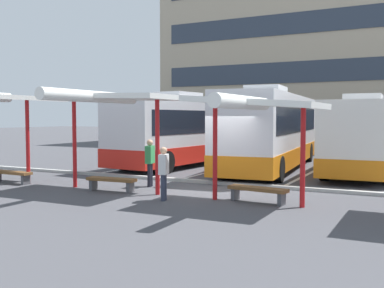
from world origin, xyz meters
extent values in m
plane|color=#47474C|center=(0.00, 0.00, 0.00)|extent=(160.00, 160.00, 0.00)
cube|color=tan|center=(0.00, 30.88, 9.96)|extent=(32.04, 14.93, 19.92)
cube|color=#2D3847|center=(0.00, 23.39, 2.19)|extent=(29.48, 0.08, 1.75)
cube|color=#2D3847|center=(0.00, 23.39, 6.17)|extent=(29.48, 0.08, 1.75)
cube|color=#2D3847|center=(0.00, 23.39, 10.16)|extent=(29.48, 0.08, 1.75)
cube|color=silver|center=(-4.32, 7.33, 1.80)|extent=(3.54, 11.89, 3.05)
cube|color=red|center=(-4.32, 7.33, 0.68)|extent=(3.58, 11.93, 0.82)
cube|color=black|center=(-4.32, 7.33, 2.23)|extent=(3.49, 10.96, 1.09)
cube|color=black|center=(-3.82, 13.13, 2.17)|extent=(2.24, 0.27, 1.83)
cube|color=silver|center=(-4.44, 5.87, 3.51)|extent=(1.71, 2.32, 0.36)
cylinder|color=black|center=(-5.12, 11.67, 0.50)|extent=(0.38, 1.02, 1.00)
cylinder|color=black|center=(-2.78, 11.47, 0.50)|extent=(0.38, 1.02, 1.00)
cylinder|color=black|center=(-5.85, 3.19, 0.50)|extent=(0.38, 1.02, 1.00)
cylinder|color=black|center=(-3.51, 2.99, 0.50)|extent=(0.38, 1.02, 1.00)
cube|color=silver|center=(0.11, 6.82, 1.87)|extent=(3.53, 12.01, 3.19)
cube|color=orange|center=(0.11, 6.82, 0.67)|extent=(3.58, 12.05, 0.80)
cube|color=black|center=(0.11, 6.82, 2.35)|extent=(3.48, 11.07, 1.13)
cube|color=black|center=(-0.42, 12.68, 2.25)|extent=(2.18, 0.28, 1.91)
cube|color=silver|center=(0.24, 5.34, 3.64)|extent=(1.68, 2.32, 0.36)
cylinder|color=black|center=(-1.42, 11.01, 0.50)|extent=(0.39, 1.02, 1.00)
cylinder|color=black|center=(0.86, 11.22, 0.50)|extent=(0.39, 1.02, 1.00)
cylinder|color=black|center=(-0.64, 2.41, 0.50)|extent=(0.39, 1.02, 1.00)
cylinder|color=black|center=(1.63, 2.62, 0.50)|extent=(0.39, 1.02, 1.00)
cube|color=silver|center=(4.07, 8.41, 1.68)|extent=(2.80, 12.08, 2.81)
cube|color=orange|center=(4.07, 8.41, 0.63)|extent=(2.84, 12.12, 0.71)
cube|color=black|center=(4.07, 8.41, 1.98)|extent=(2.80, 11.12, 1.11)
cube|color=black|center=(3.91, 14.39, 2.02)|extent=(2.18, 0.14, 1.68)
cube|color=silver|center=(4.11, 6.91, 3.26)|extent=(1.55, 2.24, 0.36)
cylinder|color=black|center=(2.81, 12.79, 0.50)|extent=(0.33, 1.01, 1.00)
cylinder|color=black|center=(3.05, 3.98, 0.50)|extent=(0.33, 1.01, 1.00)
cube|color=white|center=(-6.19, 7.99, 0.00)|extent=(0.16, 14.00, 0.01)
cube|color=white|center=(-2.06, 7.99, 0.00)|extent=(0.16, 14.00, 0.01)
cube|color=white|center=(2.06, 7.99, 0.00)|extent=(0.16, 14.00, 0.01)
cylinder|color=red|center=(-6.51, -1.93, 1.59)|extent=(0.14, 0.14, 3.17)
cube|color=brown|center=(-7.24, -2.10, 0.40)|extent=(1.87, 0.47, 0.10)
cube|color=#4C4C51|center=(-6.46, -2.12, 0.17)|extent=(0.13, 0.34, 0.35)
cylinder|color=red|center=(-4.43, -1.77, 1.52)|extent=(0.14, 0.14, 3.05)
cylinder|color=red|center=(-1.04, -1.77, 1.52)|extent=(0.14, 0.14, 3.05)
cube|color=white|center=(-2.74, -1.77, 3.13)|extent=(4.39, 2.43, 0.25)
cylinder|color=white|center=(-2.74, -2.84, 3.10)|extent=(0.36, 4.39, 0.36)
cube|color=brown|center=(-2.74, -1.93, 0.40)|extent=(1.76, 0.55, 0.10)
cube|color=#4C4C51|center=(-3.45, -1.98, 0.17)|extent=(0.15, 0.34, 0.35)
cube|color=#4C4C51|center=(-2.02, -1.87, 0.17)|extent=(0.15, 0.34, 0.35)
cylinder|color=red|center=(0.94, -1.74, 1.40)|extent=(0.14, 0.14, 2.79)
cylinder|color=red|center=(3.54, -1.74, 1.40)|extent=(0.14, 0.14, 2.79)
cube|color=white|center=(2.24, -1.74, 2.87)|extent=(3.61, 2.68, 0.39)
cylinder|color=white|center=(2.24, -2.93, 2.84)|extent=(0.36, 3.61, 0.36)
cube|color=brown|center=(2.24, -1.63, 0.40)|extent=(1.81, 0.66, 0.10)
cube|color=#4C4C51|center=(1.51, -1.53, 0.17)|extent=(0.16, 0.35, 0.35)
cube|color=#4C4C51|center=(2.97, -1.73, 0.17)|extent=(0.16, 0.35, 0.35)
cube|color=#ADADA8|center=(0.00, 1.12, 0.06)|extent=(44.00, 0.24, 0.12)
cylinder|color=black|center=(-2.12, -0.56, 0.41)|extent=(0.14, 0.14, 0.83)
cylinder|color=black|center=(-2.16, -0.39, 0.41)|extent=(0.14, 0.14, 0.83)
cube|color=#338C4C|center=(-2.14, -0.47, 1.14)|extent=(0.33, 0.52, 0.62)
sphere|color=tan|center=(-2.14, -0.47, 1.56)|extent=(0.22, 0.22, 0.22)
cylinder|color=#33384C|center=(-0.32, -2.64, 0.39)|extent=(0.14, 0.14, 0.79)
cylinder|color=#33384C|center=(-0.37, -2.49, 0.39)|extent=(0.14, 0.14, 0.79)
cube|color=silver|center=(-0.35, -2.57, 1.08)|extent=(0.34, 0.50, 0.59)
sphere|color=tan|center=(-0.35, -2.57, 1.48)|extent=(0.21, 0.21, 0.21)
camera|label=1|loc=(6.41, -14.03, 2.46)|focal=42.47mm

